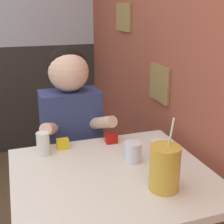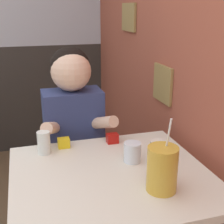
% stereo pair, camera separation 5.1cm
% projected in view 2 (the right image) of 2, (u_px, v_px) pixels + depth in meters
% --- Properties ---
extents(brick_wall_right, '(0.08, 4.41, 2.70)m').
position_uv_depth(brick_wall_right, '(149.00, 25.00, 2.11)').
color(brick_wall_right, '#9E4C38').
rests_on(brick_wall_right, ground_plane).
extents(main_table, '(0.86, 0.78, 0.78)m').
position_uv_depth(main_table, '(111.00, 189.00, 1.39)').
color(main_table, beige).
rests_on(main_table, ground_plane).
extents(person_seated, '(0.42, 0.42, 1.26)m').
position_uv_depth(person_seated, '(74.00, 143.00, 1.88)').
color(person_seated, navy).
rests_on(person_seated, ground_plane).
extents(cocktail_pitcher, '(0.12, 0.12, 0.30)m').
position_uv_depth(cocktail_pitcher, '(162.00, 169.00, 1.21)').
color(cocktail_pitcher, gold).
rests_on(cocktail_pitcher, main_table).
extents(glass_near_pitcher, '(0.08, 0.08, 0.09)m').
position_uv_depth(glass_near_pitcher, '(132.00, 152.00, 1.45)').
color(glass_near_pitcher, silver).
rests_on(glass_near_pitcher, main_table).
extents(glass_center, '(0.06, 0.06, 0.11)m').
position_uv_depth(glass_center, '(44.00, 143.00, 1.53)').
color(glass_center, silver).
rests_on(glass_center, main_table).
extents(glass_far_side, '(0.07, 0.07, 0.10)m').
position_uv_depth(glass_far_side, '(157.00, 150.00, 1.46)').
color(glass_far_side, silver).
rests_on(glass_far_side, main_table).
extents(condiment_ketchup, '(0.06, 0.04, 0.05)m').
position_uv_depth(condiment_ketchup, '(112.00, 138.00, 1.66)').
color(condiment_ketchup, '#B7140F').
rests_on(condiment_ketchup, main_table).
extents(condiment_mustard, '(0.06, 0.04, 0.05)m').
position_uv_depth(condiment_mustard, '(64.00, 143.00, 1.60)').
color(condiment_mustard, yellow).
rests_on(condiment_mustard, main_table).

